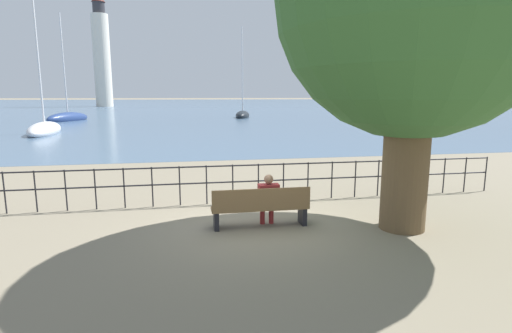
% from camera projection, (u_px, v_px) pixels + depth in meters
% --- Properties ---
extents(ground_plane, '(1000.00, 1000.00, 0.00)m').
position_uv_depth(ground_plane, '(260.00, 226.00, 8.86)').
color(ground_plane, '#7A705B').
extents(harbor_water, '(600.00, 300.00, 0.01)m').
position_uv_depth(harbor_water, '(187.00, 103.00, 163.11)').
color(harbor_water, '#47607A').
rests_on(harbor_water, ground_plane).
extents(shade_tree, '(5.64, 5.64, 7.60)m').
position_uv_depth(shade_tree, '(416.00, 0.00, 7.89)').
color(shade_tree, brown).
rests_on(shade_tree, ground_plane).
extents(park_bench, '(2.15, 0.45, 0.90)m').
position_uv_depth(park_bench, '(261.00, 208.00, 8.72)').
color(park_bench, brown).
rests_on(park_bench, ground_plane).
extents(seated_person_left, '(0.46, 0.35, 1.17)m').
position_uv_depth(seated_person_left, '(268.00, 197.00, 8.80)').
color(seated_person_left, maroon).
rests_on(seated_person_left, ground_plane).
extents(promenade_railing, '(14.75, 0.04, 1.05)m').
position_uv_depth(promenade_railing, '(246.00, 177.00, 10.74)').
color(promenade_railing, black).
rests_on(promenade_railing, ground_plane).
extents(sailboat_0, '(4.19, 6.66, 12.32)m').
position_uv_depth(sailboat_0, '(68.00, 118.00, 45.85)').
color(sailboat_0, navy).
rests_on(sailboat_0, ground_plane).
extents(sailboat_1, '(2.98, 5.46, 11.94)m').
position_uv_depth(sailboat_1, '(243.00, 115.00, 52.77)').
color(sailboat_1, black).
rests_on(sailboat_1, ground_plane).
extents(sailboat_2, '(2.36, 7.09, 11.45)m').
position_uv_depth(sailboat_2, '(45.00, 129.00, 30.38)').
color(sailboat_2, silver).
rests_on(sailboat_2, ground_plane).
extents(harbor_lighthouse, '(4.32, 4.32, 28.78)m').
position_uv_depth(harbor_lighthouse, '(102.00, 55.00, 104.27)').
color(harbor_lighthouse, silver).
rests_on(harbor_lighthouse, ground_plane).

